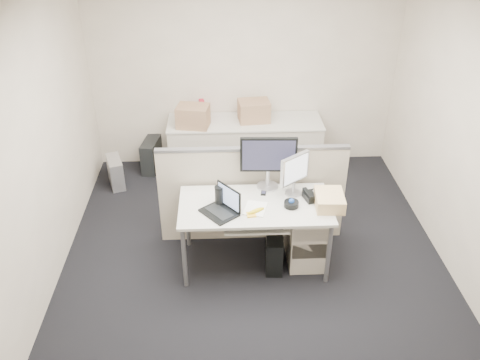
{
  "coord_description": "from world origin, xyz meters",
  "views": [
    {
      "loc": [
        -0.33,
        -4.13,
        3.53
      ],
      "look_at": [
        -0.14,
        0.15,
        0.92
      ],
      "focal_mm": 38.0,
      "sensor_mm": 36.0,
      "label": 1
    }
  ],
  "objects_px": {
    "laptop": "(219,203)",
    "desk_phone": "(315,196)",
    "monitor_main": "(268,163)",
    "desk": "(255,210)"
  },
  "relations": [
    {
      "from": "desk",
      "to": "monitor_main",
      "type": "xyz_separation_m",
      "value": [
        0.15,
        0.32,
        0.35
      ]
    },
    {
      "from": "monitor_main",
      "to": "desk_phone",
      "type": "xyz_separation_m",
      "value": [
        0.45,
        -0.24,
        -0.25
      ]
    },
    {
      "from": "laptop",
      "to": "desk",
      "type": "bearing_deg",
      "value": 72.57
    },
    {
      "from": "desk",
      "to": "monitor_main",
      "type": "relative_size",
      "value": 2.63
    },
    {
      "from": "monitor_main",
      "to": "laptop",
      "type": "bearing_deg",
      "value": -135.35
    },
    {
      "from": "laptop",
      "to": "desk_phone",
      "type": "bearing_deg",
      "value": 64.16
    },
    {
      "from": "desk",
      "to": "monitor_main",
      "type": "bearing_deg",
      "value": 64.89
    },
    {
      "from": "monitor_main",
      "to": "laptop",
      "type": "distance_m",
      "value": 0.7
    },
    {
      "from": "monitor_main",
      "to": "laptop",
      "type": "xyz_separation_m",
      "value": [
        -0.51,
        -0.46,
        -0.16
      ]
    },
    {
      "from": "desk",
      "to": "desk_phone",
      "type": "xyz_separation_m",
      "value": [
        0.6,
        0.08,
        0.1
      ]
    }
  ]
}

